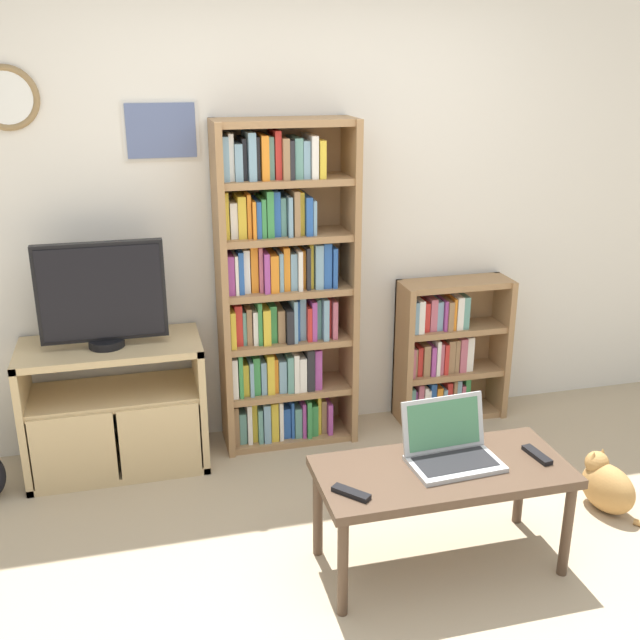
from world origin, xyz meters
TOP-DOWN VIEW (x-y plane):
  - ground_plane at (0.00, 0.00)m, footprint 18.00×18.00m
  - wall_back at (-0.01, 1.75)m, footprint 6.93×0.09m
  - tv_stand at (-0.99, 1.45)m, footprint 0.92×0.45m
  - television at (-1.00, 1.44)m, footprint 0.62×0.18m
  - bookshelf_tall at (-0.07, 1.57)m, footprint 0.74×0.31m
  - bookshelf_short at (0.93, 1.60)m, footprint 0.66×0.25m
  - coffee_table at (0.35, 0.27)m, footprint 1.06×0.48m
  - laptop at (0.40, 0.32)m, footprint 0.39×0.30m
  - remote_near_laptop at (0.77, 0.25)m, footprint 0.07×0.16m
  - remote_far_from_laptop at (-0.08, 0.16)m, footprint 0.14×0.15m
  - cat at (1.30, 0.45)m, footprint 0.30×0.44m

SIDE VIEW (x-z plane):
  - ground_plane at x=0.00m, z-range 0.00..0.00m
  - cat at x=1.30m, z-range -0.02..0.27m
  - tv_stand at x=-0.99m, z-range 0.00..0.70m
  - bookshelf_short at x=0.93m, z-range -0.01..0.85m
  - coffee_table at x=0.35m, z-range 0.18..0.66m
  - remote_near_laptop at x=0.77m, z-range 0.48..0.50m
  - remote_far_from_laptop at x=-0.08m, z-range 0.48..0.50m
  - laptop at x=0.40m, z-range 0.41..0.67m
  - bookshelf_tall at x=-0.07m, z-range -0.02..1.78m
  - television at x=-1.00m, z-range 0.70..1.25m
  - wall_back at x=-0.01m, z-range 0.00..2.60m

